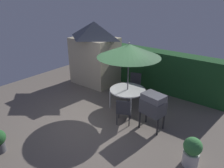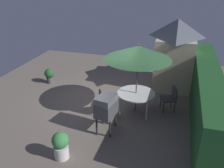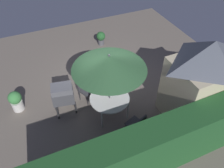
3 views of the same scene
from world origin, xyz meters
name	(u,v)px [view 3 (image 3 of 3)]	position (x,y,z in m)	size (l,w,h in m)	color
ground_plane	(103,88)	(0.00, 0.00, 0.00)	(11.00, 11.00, 0.00)	#6B6056
hedge_backdrop	(153,149)	(0.00, 3.50, 0.87)	(6.62, 0.74, 1.73)	#1E4C23
garden_shed	(202,81)	(-2.37, 2.35, 1.47)	(2.11, 1.65, 2.88)	#C6B793
patio_table	(110,99)	(0.25, 1.24, 0.68)	(1.32, 1.32, 0.73)	white
patio_umbrella	(109,63)	(0.25, 1.24, 2.19)	(2.22, 2.22, 2.47)	#4C4C51
bbq_grill	(63,94)	(1.64, 0.58, 0.85)	(0.78, 0.62, 1.20)	#47474C
chair_near_shed	(137,124)	(-0.16, 2.41, 0.52)	(0.59, 0.59, 0.90)	#38383D
chair_far_side	(85,88)	(0.78, 0.25, 0.52)	(0.62, 0.63, 0.90)	#38383D
potted_plant_by_shed	(101,38)	(-1.06, -2.92, 0.38)	(0.42, 0.42, 0.67)	#4C4C51
potted_plant_by_grill	(16,101)	(3.14, -0.20, 0.42)	(0.45, 0.45, 0.79)	silver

